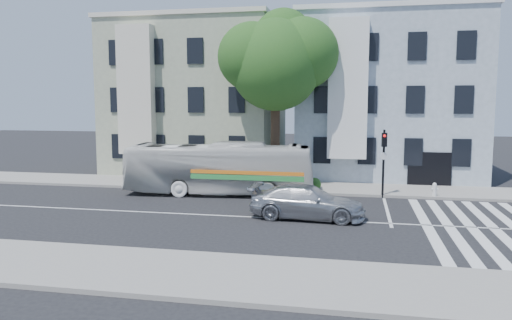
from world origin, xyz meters
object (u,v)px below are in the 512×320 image
(traffic_signal, at_px, (384,154))
(fire_hydrant, at_px, (434,189))
(bus, at_px, (219,168))
(sedan, at_px, (307,202))

(traffic_signal, xyz_separation_m, fire_hydrant, (2.76, 0.36, -1.91))
(fire_hydrant, bearing_deg, bus, -174.71)
(sedan, xyz_separation_m, traffic_signal, (3.60, 5.69, 1.67))
(bus, height_order, sedan, bus)
(bus, relative_size, fire_hydrant, 14.58)
(traffic_signal, height_order, fire_hydrant, traffic_signal)
(sedan, xyz_separation_m, fire_hydrant, (6.37, 6.04, -0.23))
(sedan, relative_size, fire_hydrant, 7.11)
(bus, relative_size, traffic_signal, 2.85)
(sedan, height_order, fire_hydrant, sedan)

